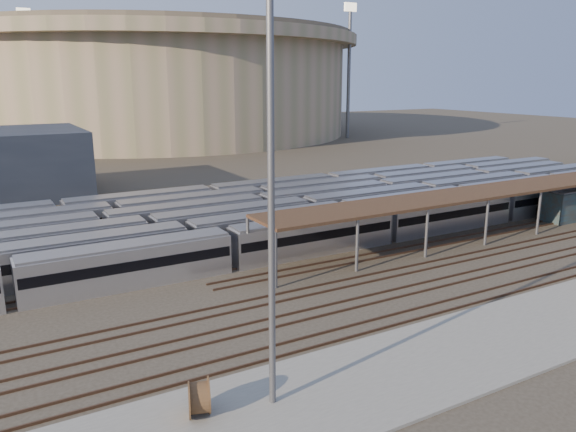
% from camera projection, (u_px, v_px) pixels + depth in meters
% --- Properties ---
extents(ground, '(420.00, 420.00, 0.00)m').
position_uv_depth(ground, '(360.00, 276.00, 51.04)').
color(ground, '#383026').
rests_on(ground, ground).
extents(apron, '(50.00, 9.00, 0.20)m').
position_uv_depth(apron, '(438.00, 358.00, 35.96)').
color(apron, gray).
rests_on(apron, ground).
extents(subway_trains, '(128.16, 23.90, 3.60)m').
position_uv_depth(subway_trains, '(268.00, 215.00, 66.39)').
color(subway_trains, silver).
rests_on(subway_trains, ground).
extents(inspection_shed, '(60.30, 6.00, 5.30)m').
position_uv_depth(inspection_shed, '(496.00, 192.00, 63.80)').
color(inspection_shed, '#5D5E62').
rests_on(inspection_shed, ground).
extents(empty_tracks, '(170.00, 9.62, 0.18)m').
position_uv_depth(empty_tracks, '(396.00, 293.00, 46.80)').
color(empty_tracks, '#4C3323').
rests_on(empty_tracks, ground).
extents(stadium, '(124.00, 124.00, 32.50)m').
position_uv_depth(stadium, '(158.00, 81.00, 177.20)').
color(stadium, gray).
rests_on(stadium, ground).
extents(floodlight_2, '(4.00, 1.00, 38.40)m').
position_uv_depth(floodlight_2, '(349.00, 67.00, 164.09)').
color(floodlight_2, '#5D5E62').
rests_on(floodlight_2, ground).
extents(floodlight_3, '(4.00, 1.00, 38.40)m').
position_uv_depth(floodlight_3, '(29.00, 68.00, 176.25)').
color(floodlight_3, '#5D5E62').
rests_on(floodlight_3, ground).
extents(cable_reel_east, '(1.67, 2.22, 1.98)m').
position_uv_depth(cable_reel_east, '(199.00, 398.00, 29.55)').
color(cable_reel_east, brown).
rests_on(cable_reel_east, apron).
extents(yard_light_pole, '(0.80, 0.36, 22.92)m').
position_uv_depth(yard_light_pole, '(271.00, 197.00, 28.19)').
color(yard_light_pole, '#5D5E62').
rests_on(yard_light_pole, apron).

